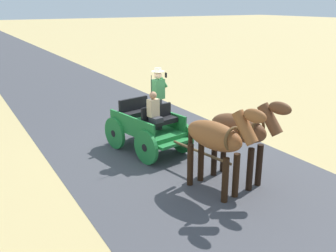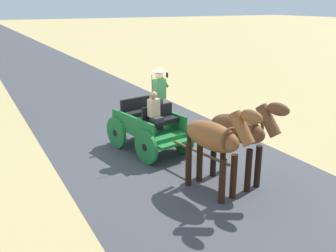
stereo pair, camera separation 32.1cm
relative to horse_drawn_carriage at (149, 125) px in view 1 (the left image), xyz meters
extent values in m
plane|color=tan|center=(-0.28, -0.05, -0.82)|extent=(200.00, 200.00, 0.00)
cube|color=#424247|center=(-0.28, -0.05, -0.81)|extent=(6.20, 160.00, 0.01)
cube|color=#1E7233|center=(0.02, -0.08, -0.16)|extent=(1.57, 2.38, 0.12)
cube|color=#1E7233|center=(-0.54, -0.18, 0.12)|extent=(0.43, 2.07, 0.44)
cube|color=#1E7233|center=(0.58, 0.02, 0.12)|extent=(0.43, 2.07, 0.44)
cube|color=#1E7233|center=(-0.20, 1.12, -0.26)|extent=(1.11, 0.43, 0.08)
cube|color=#1E7233|center=(0.23, -1.26, -0.34)|extent=(0.74, 0.32, 0.06)
cube|color=black|center=(-0.09, 0.51, 0.22)|extent=(1.07, 0.54, 0.14)
cube|color=black|center=(-0.06, 0.34, 0.44)|extent=(1.02, 0.26, 0.44)
cube|color=black|center=(0.11, -0.57, 0.22)|extent=(1.07, 0.54, 0.14)
cube|color=black|center=(0.14, -0.75, 0.44)|extent=(1.02, 0.26, 0.44)
cylinder|color=#1E7233|center=(-0.76, 0.56, -0.34)|extent=(0.27, 0.96, 0.96)
cylinder|color=black|center=(-0.76, 0.56, -0.34)|extent=(0.16, 0.23, 0.21)
cylinder|color=#1E7233|center=(0.52, 0.79, -0.34)|extent=(0.27, 0.96, 0.96)
cylinder|color=black|center=(0.52, 0.79, -0.34)|extent=(0.16, 0.23, 0.21)
cylinder|color=#1E7233|center=(-0.48, -0.96, -0.34)|extent=(0.27, 0.96, 0.96)
cylinder|color=black|center=(-0.48, -0.96, -0.34)|extent=(0.16, 0.23, 0.21)
cylinder|color=#1E7233|center=(0.79, -0.72, -0.34)|extent=(0.27, 0.96, 0.96)
cylinder|color=black|center=(0.79, -0.72, -0.34)|extent=(0.16, 0.23, 0.21)
cylinder|color=brown|center=(-0.37, 2.08, -0.21)|extent=(0.42, 1.98, 0.07)
cylinder|color=black|center=(0.21, 0.57, 0.92)|extent=(0.02, 0.02, 1.30)
cylinder|color=#2D2D33|center=(-0.19, 0.22, 0.35)|extent=(0.22, 0.22, 0.90)
cube|color=#387F47|center=(-0.19, 0.22, 1.08)|extent=(0.37, 0.28, 0.56)
sphere|color=beige|center=(-0.19, 0.22, 1.48)|extent=(0.22, 0.22, 0.22)
cylinder|color=beige|center=(-0.19, 0.22, 1.58)|extent=(0.36, 0.36, 0.01)
cylinder|color=beige|center=(-0.19, 0.22, 1.63)|extent=(0.20, 0.20, 0.10)
cylinder|color=#387F47|center=(-0.37, 0.22, 1.26)|extent=(0.27, 0.13, 0.32)
cube|color=black|center=(-0.44, 0.23, 1.46)|extent=(0.03, 0.07, 0.14)
cube|color=#2D2D33|center=(0.14, 0.68, 0.36)|extent=(0.33, 0.36, 0.14)
cube|color=tan|center=(0.16, 0.56, 0.67)|extent=(0.33, 0.25, 0.48)
sphere|color=#9E7051|center=(0.16, 0.56, 1.02)|extent=(0.20, 0.20, 0.20)
ellipsoid|color=brown|center=(-0.93, 2.79, 0.55)|extent=(0.87, 1.64, 0.64)
cylinder|color=black|center=(-1.22, 3.29, -0.29)|extent=(0.15, 0.15, 1.05)
cylinder|color=black|center=(-0.87, 3.37, -0.29)|extent=(0.15, 0.15, 1.05)
cylinder|color=black|center=(-1.00, 2.22, -0.29)|extent=(0.15, 0.15, 1.05)
cylinder|color=black|center=(-0.64, 2.30, -0.29)|extent=(0.15, 0.15, 1.05)
cylinder|color=brown|center=(-1.11, 3.62, 0.95)|extent=(0.39, 0.69, 0.73)
ellipsoid|color=brown|center=(-1.15, 3.84, 1.26)|extent=(0.33, 0.57, 0.28)
cube|color=black|center=(-1.10, 3.60, 0.99)|extent=(0.16, 0.50, 0.56)
cylinder|color=black|center=(-0.78, 2.07, 0.25)|extent=(0.11, 0.11, 0.70)
torus|color=brown|center=(-1.05, 3.33, 0.63)|extent=(0.55, 0.18, 0.55)
ellipsoid|color=brown|center=(-0.10, 2.95, 0.55)|extent=(0.83, 1.64, 0.64)
cylinder|color=black|center=(-0.38, 3.45, -0.29)|extent=(0.15, 0.15, 1.05)
cylinder|color=black|center=(-0.02, 3.52, -0.29)|extent=(0.15, 0.15, 1.05)
cylinder|color=black|center=(-0.18, 2.38, -0.29)|extent=(0.15, 0.15, 1.05)
cylinder|color=black|center=(0.18, 2.44, -0.29)|extent=(0.15, 0.15, 1.05)
cylinder|color=brown|center=(-0.25, 3.77, 0.95)|extent=(0.37, 0.68, 0.73)
ellipsoid|color=brown|center=(-0.29, 3.99, 1.26)|extent=(0.31, 0.57, 0.28)
cube|color=black|center=(-0.25, 3.76, 0.99)|extent=(0.15, 0.50, 0.56)
cylinder|color=black|center=(0.04, 2.22, 0.25)|extent=(0.11, 0.11, 0.70)
torus|color=brown|center=(-0.20, 3.48, 0.63)|extent=(0.55, 0.17, 0.55)
camera|label=1|loc=(4.81, 9.25, 3.39)|focal=40.13mm
camera|label=2|loc=(4.53, 9.41, 3.39)|focal=40.13mm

